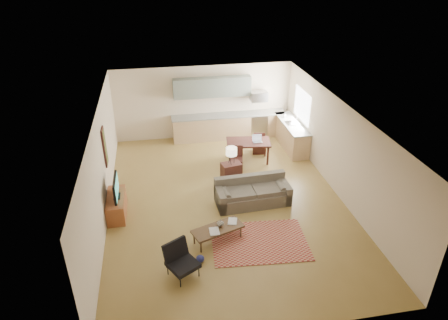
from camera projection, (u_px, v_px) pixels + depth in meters
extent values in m
plane|color=olive|center=(226.00, 200.00, 11.38)|extent=(9.00, 9.00, 0.00)
plane|color=white|center=(226.00, 112.00, 10.10)|extent=(9.00, 9.00, 0.00)
plane|color=beige|center=(204.00, 102.00, 14.64)|extent=(6.50, 0.00, 6.50)
plane|color=beige|center=(274.00, 280.00, 6.84)|extent=(6.50, 0.00, 6.50)
plane|color=beige|center=(102.00, 169.00, 10.23)|extent=(0.00, 9.00, 9.00)
plane|color=beige|center=(339.00, 149.00, 11.25)|extent=(0.00, 9.00, 9.00)
cube|color=#A5A8AD|center=(258.00, 124.00, 15.10)|extent=(0.62, 0.62, 0.90)
cube|color=#A5A8AD|center=(259.00, 96.00, 14.60)|extent=(0.62, 0.40, 0.35)
cube|color=gray|center=(212.00, 87.00, 14.26)|extent=(2.80, 0.34, 0.70)
cube|color=white|center=(302.00, 106.00, 13.75)|extent=(0.02, 1.40, 1.05)
cube|color=maroon|center=(259.00, 242.00, 9.77)|extent=(2.44, 1.78, 0.02)
imported|color=maroon|center=(210.00, 232.00, 9.50)|extent=(0.24, 0.32, 0.03)
imported|color=navy|center=(228.00, 221.00, 9.88)|extent=(0.37, 0.41, 0.02)
imported|color=black|center=(220.00, 223.00, 9.70)|extent=(0.23, 0.23, 0.18)
imported|color=#FDE9C4|center=(285.00, 115.00, 14.41)|extent=(0.10, 0.10, 0.19)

